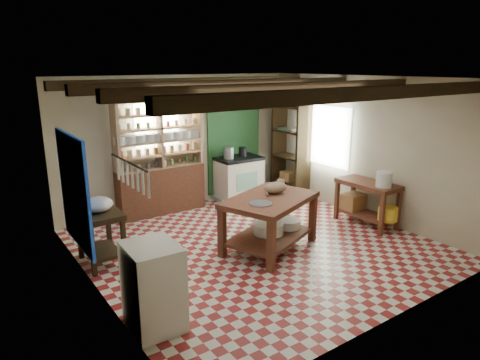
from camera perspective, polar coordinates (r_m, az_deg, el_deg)
floor at (r=6.91m, az=2.18°, el=-8.76°), size 5.00×5.00×0.02m
ceiling at (r=6.31m, az=2.42°, el=13.44°), size 5.00×5.00×0.02m
wall_back at (r=8.57m, az=-7.90°, el=5.02°), size 5.00×0.04×2.60m
wall_front at (r=4.82m, az=20.60°, el=-3.86°), size 5.00×0.04×2.60m
wall_left at (r=5.40m, az=-19.36°, el=-1.72°), size 0.04×5.00×2.60m
wall_right at (r=8.21m, az=16.37°, el=4.11°), size 0.04×5.00×2.60m
ceiling_beams at (r=6.32m, az=2.40°, el=12.35°), size 5.00×3.80×0.15m
blue_wall_patch at (r=6.30m, az=-21.22°, el=-1.43°), size 0.04×1.40×1.60m
green_wall_patch at (r=9.18m, az=-0.82°, el=5.52°), size 1.30×0.04×2.30m
window_back at (r=8.28m, az=-11.03°, el=7.33°), size 0.90×0.02×0.80m
window_right at (r=8.83m, az=11.29°, el=5.83°), size 0.02×1.30×1.20m
utensil_rail at (r=4.19m, az=-14.58°, el=0.71°), size 0.06×0.90×0.28m
pot_rack at (r=8.72m, az=0.73°, el=11.17°), size 0.86×0.12×0.36m
shelving_unit at (r=8.20m, az=-10.65°, el=3.03°), size 1.70×0.34×2.20m
tall_rack at (r=9.33m, az=6.77°, el=4.01°), size 0.40×0.86×2.00m
work_table at (r=6.66m, az=3.95°, el=-5.75°), size 1.72×1.44×0.83m
stove at (r=9.04m, az=-0.16°, el=0.23°), size 0.95×0.65×0.92m
prep_table at (r=6.49m, az=-18.05°, el=-7.28°), size 0.55×0.79×0.79m
white_cabinet at (r=4.83m, az=-11.50°, el=-13.73°), size 0.56×0.66×0.96m
right_counter at (r=7.96m, az=16.52°, el=-2.99°), size 0.56×1.10×0.79m
cat at (r=6.73m, az=4.75°, el=-1.02°), size 0.48×0.45×0.17m
steel_tray at (r=6.21m, az=2.78°, el=-3.12°), size 0.43×0.43×0.02m
basin_large at (r=6.76m, az=3.79°, el=-6.43°), size 0.62×0.62×0.17m
basin_small at (r=7.03m, az=6.52°, el=-5.79°), size 0.49×0.49×0.13m
kettle_left at (r=8.77m, az=-1.53°, el=3.65°), size 0.21×0.21×0.24m
kettle_right at (r=8.96m, az=0.37°, el=3.77°), size 0.16×0.16×0.20m
enamel_bowl at (r=6.32m, az=-18.41°, el=-3.09°), size 0.42×0.42×0.21m
white_bucket at (r=7.58m, az=18.64°, el=0.05°), size 0.26×0.26×0.26m
wicker_basket at (r=8.15m, az=14.85°, el=-2.77°), size 0.41×0.33×0.28m
yellow_tub at (r=7.73m, az=19.09°, el=-4.26°), size 0.33×0.33×0.24m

